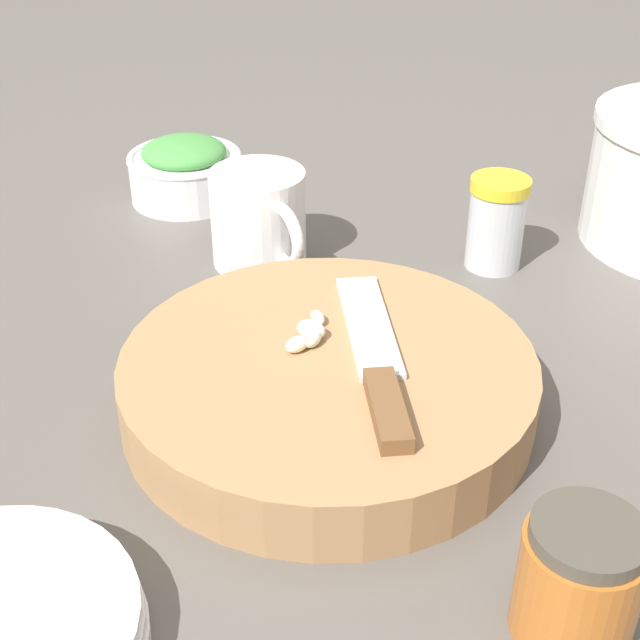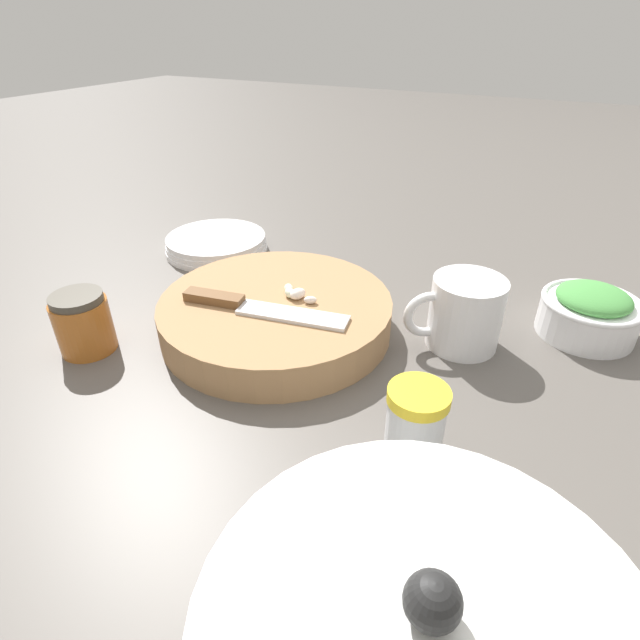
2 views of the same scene
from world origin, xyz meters
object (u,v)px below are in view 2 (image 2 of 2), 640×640
object	(u,v)px
garlic_cloves	(296,293)
herb_bowl	(589,312)
coffee_mug	(463,313)
honey_jar	(83,323)
cutting_board	(276,314)
spice_jar	(415,429)
plate_stack	(217,244)
chef_knife	(254,306)

from	to	relation	value
garlic_cloves	herb_bowl	bearing A→B (deg)	-155.05
coffee_mug	honey_jar	xyz separation A→B (m)	(0.43, 0.23, -0.01)
cutting_board	honey_jar	xyz separation A→B (m)	(0.20, 0.15, 0.02)
herb_bowl	spice_jar	world-z (taller)	spice_jar
plate_stack	coffee_mug	bearing A→B (deg)	168.10
spice_jar	plate_stack	xyz separation A→B (m)	(0.48, -0.33, -0.03)
plate_stack	chef_knife	bearing A→B (deg)	136.68
spice_jar	coffee_mug	distance (m)	0.23
cutting_board	herb_bowl	size ratio (longest dim) A/B	2.44
cutting_board	spice_jar	world-z (taller)	spice_jar
garlic_cloves	honey_jar	size ratio (longest dim) A/B	0.77
coffee_mug	cutting_board	bearing A→B (deg)	18.84
garlic_cloves	spice_jar	bearing A→B (deg)	143.09
chef_knife	honey_jar	world-z (taller)	honey_jar
plate_stack	honey_jar	distance (m)	0.34
cutting_board	chef_knife	distance (m)	0.05
coffee_mug	plate_stack	xyz separation A→B (m)	(0.47, -0.10, -0.03)
plate_stack	cutting_board	bearing A→B (deg)	142.94
garlic_cloves	coffee_mug	distance (m)	0.22
chef_knife	spice_jar	world-z (taller)	spice_jar
herb_bowl	plate_stack	bearing A→B (deg)	0.33
herb_bowl	coffee_mug	xyz separation A→B (m)	(0.15, 0.10, 0.01)
cutting_board	chef_knife	world-z (taller)	chef_knife
coffee_mug	garlic_cloves	bearing A→B (deg)	16.83
chef_knife	plate_stack	distance (m)	0.32
spice_jar	honey_jar	distance (m)	0.44
coffee_mug	honey_jar	size ratio (longest dim) A/B	1.46
herb_bowl	plate_stack	size ratio (longest dim) A/B	0.70
herb_bowl	chef_knife	bearing A→B (deg)	29.00
chef_knife	herb_bowl	distance (m)	0.45
cutting_board	chef_knife	bearing A→B (deg)	72.70
spice_jar	coffee_mug	world-z (taller)	coffee_mug
cutting_board	spice_jar	size ratio (longest dim) A/B	3.43
cutting_board	honey_jar	distance (m)	0.25
garlic_cloves	herb_bowl	world-z (taller)	herb_bowl
garlic_cloves	spice_jar	distance (m)	0.28
garlic_cloves	honey_jar	bearing A→B (deg)	37.54
cutting_board	garlic_cloves	distance (m)	0.04
chef_knife	spice_jar	size ratio (longest dim) A/B	2.46
herb_bowl	plate_stack	xyz separation A→B (m)	(0.62, 0.00, -0.02)
cutting_board	plate_stack	xyz separation A→B (m)	(0.24, -0.18, -0.01)
honey_jar	cutting_board	bearing A→B (deg)	-142.20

